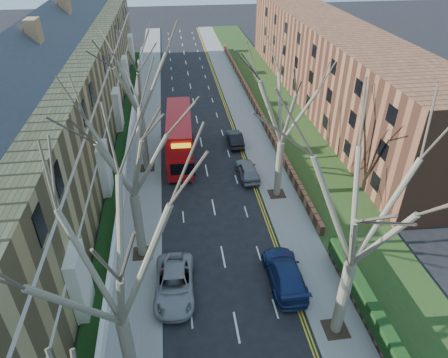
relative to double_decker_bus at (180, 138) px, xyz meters
name	(u,v)px	position (x,y,z in m)	size (l,w,h in m)	color
pavement_left	(147,122)	(-3.66, 9.02, -2.12)	(3.00, 102.00, 0.12)	slate
pavement_right	(245,116)	(8.34, 9.02, -2.12)	(3.00, 102.00, 0.12)	slate
terrace_left	(56,108)	(-11.31, 1.02, 3.35)	(9.70, 78.00, 13.60)	olive
flats_right	(328,63)	(19.80, 13.02, 2.80)	(13.97, 54.00, 10.00)	brown
front_wall_left	(128,150)	(-5.31, 1.02, -1.56)	(0.30, 78.00, 1.00)	white
grass_verge_right	(281,114)	(12.84, 9.02, -2.03)	(6.00, 102.00, 0.06)	#1E3714
tree_left_mid	(107,251)	(-3.36, -23.98, 7.37)	(10.50, 10.50, 14.71)	brown
tree_left_far	(126,140)	(-3.36, -13.98, 7.06)	(10.15, 10.15, 14.22)	brown
tree_left_dist	(135,72)	(-3.36, -1.98, 7.37)	(10.50, 10.50, 14.71)	brown
tree_right_mid	(366,198)	(8.04, -21.98, 7.37)	(10.50, 10.50, 14.71)	brown
tree_right_far	(285,95)	(8.04, -7.98, 7.06)	(10.15, 10.15, 14.22)	brown
double_decker_bus	(180,138)	(0.00, 0.00, 0.00)	(3.02, 10.69, 4.45)	#A50B0E
car_left_far	(175,284)	(-1.17, -17.81, -1.43)	(2.49, 5.40, 1.50)	gray
car_right_near	(285,273)	(6.04, -17.88, -1.39)	(2.22, 5.46, 1.58)	navy
car_right_mid	(247,170)	(6.03, -4.68, -1.44)	(1.75, 4.36, 1.48)	gray
car_right_far	(235,138)	(5.91, 2.02, -1.50)	(1.45, 4.16, 1.37)	black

